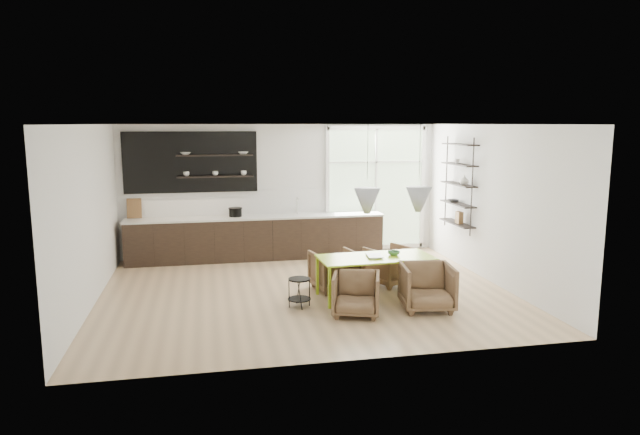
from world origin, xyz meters
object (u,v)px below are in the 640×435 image
(armchair_back_left, at_px, (335,270))
(armchair_back_right, at_px, (390,265))
(armchair_front_right, at_px, (427,287))
(wire_stool, at_px, (299,289))
(dining_table, at_px, (376,259))
(armchair_front_left, at_px, (356,294))

(armchair_back_left, xyz_separation_m, armchair_back_right, (1.08, 0.15, 0.00))
(armchair_back_left, bearing_deg, armchair_back_right, 176.24)
(armchair_front_right, relative_size, wire_stool, 1.72)
(armchair_back_right, distance_m, wire_stool, 2.10)
(armchair_back_right, bearing_deg, dining_table, 31.30)
(armchair_back_right, relative_size, armchair_front_right, 0.95)
(dining_table, relative_size, armchair_back_left, 2.56)
(dining_table, bearing_deg, armchair_front_right, -55.98)
(wire_stool, bearing_deg, armchair_front_right, -15.21)
(armchair_front_right, bearing_deg, armchair_back_right, 102.38)
(dining_table, distance_m, armchair_back_right, 0.93)
(dining_table, bearing_deg, armchair_back_right, 52.42)
(dining_table, relative_size, wire_stool, 4.18)
(armchair_back_left, height_order, armchair_front_right, armchair_front_right)
(dining_table, xyz_separation_m, armchair_front_right, (0.60, -0.80, -0.29))
(armchair_back_left, height_order, armchair_front_left, armchair_back_left)
(armchair_front_left, bearing_deg, armchair_back_right, 73.09)
(dining_table, distance_m, armchair_front_right, 1.04)
(dining_table, bearing_deg, armchair_front_left, -127.58)
(armchair_back_left, bearing_deg, dining_table, 123.31)
(armchair_back_left, xyz_separation_m, wire_stool, (-0.77, -0.85, -0.05))
(armchair_front_left, relative_size, wire_stool, 1.54)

